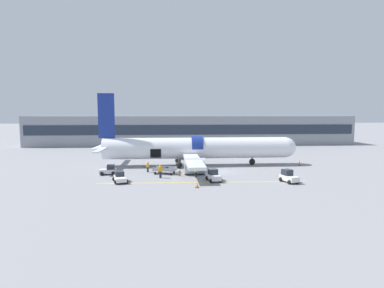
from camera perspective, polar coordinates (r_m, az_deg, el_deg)
ground_plane at (r=45.31m, az=4.49°, el=-5.24°), size 500.00×500.00×0.00m
apron_marking_line at (r=38.13m, az=2.23°, el=-7.30°), size 26.88×1.03×0.01m
terminal_strip at (r=85.77m, az=0.16°, el=2.64°), size 89.97×11.40×8.09m
airplane at (r=50.03m, az=0.35°, el=-0.88°), size 34.41×28.54×11.95m
baggage_tug_lead at (r=44.40m, az=-15.58°, el=-4.89°), size 2.56×1.89×1.41m
baggage_tug_mid at (r=39.89m, az=17.92°, el=-6.03°), size 2.14×2.82×1.60m
baggage_tug_rear at (r=39.25m, az=-13.58°, el=-6.22°), size 2.28×3.28×1.33m
baggage_tug_spare at (r=38.80m, az=4.13°, el=-6.12°), size 2.04×2.73×1.54m
baggage_cart_loading at (r=43.55m, az=-5.18°, el=-4.99°), size 4.24×2.73×1.04m
ground_crew_loader_a at (r=40.71m, az=-6.04°, el=-5.10°), size 0.62×0.58×1.86m
ground_crew_loader_b at (r=40.87m, az=0.71°, el=-5.26°), size 0.53×0.36×1.54m
ground_crew_driver at (r=45.05m, az=-8.43°, el=-4.25°), size 0.50×0.53×1.61m
ground_crew_supervisor at (r=45.78m, az=-0.18°, el=-4.05°), size 0.38×0.55×1.59m
suitcase_on_tarmac_upright at (r=41.96m, az=-2.35°, el=-5.67°), size 0.35×0.27×0.73m
safety_cone_nose at (r=53.53m, az=19.78°, el=-3.47°), size 0.53×0.53×0.79m
safety_cone_engine_left at (r=35.36m, az=0.98°, el=-7.85°), size 0.43×0.43×0.62m
safety_cone_wingtip at (r=42.77m, az=3.23°, el=-5.47°), size 0.49×0.49×0.65m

